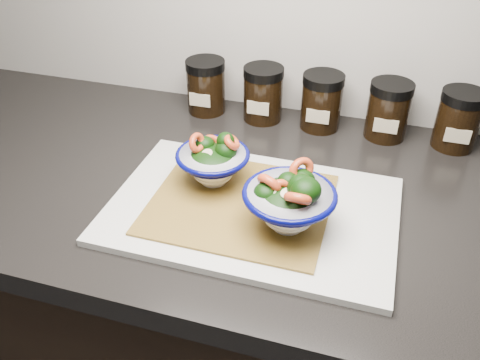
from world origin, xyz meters
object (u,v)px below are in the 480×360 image
(spice_jar_c, at_px, (322,101))
(spice_jar_e, at_px, (458,119))
(bowl_right, at_px, (290,201))
(spice_jar_a, at_px, (206,86))
(spice_jar_d, at_px, (388,110))
(cutting_board, at_px, (252,210))
(spice_jar_b, at_px, (263,94))
(bowl_left, at_px, (213,162))

(spice_jar_c, bearing_deg, spice_jar_e, 0.00)
(bowl_right, bearing_deg, spice_jar_a, 126.65)
(spice_jar_d, bearing_deg, cutting_board, -120.57)
(cutting_board, bearing_deg, spice_jar_b, 101.96)
(bowl_left, relative_size, spice_jar_c, 1.09)
(bowl_left, height_order, spice_jar_d, spice_jar_d)
(spice_jar_a, bearing_deg, bowl_right, -53.35)
(cutting_board, distance_m, bowl_left, 0.10)
(cutting_board, xyz_separation_m, spice_jar_b, (-0.07, 0.31, 0.05))
(cutting_board, height_order, spice_jar_c, spice_jar_c)
(spice_jar_b, bearing_deg, bowl_right, -69.12)
(spice_jar_a, xyz_separation_m, spice_jar_c, (0.24, 0.00, 0.00))
(bowl_left, xyz_separation_m, spice_jar_b, (0.01, 0.27, 0.00))
(cutting_board, xyz_separation_m, spice_jar_e, (0.31, 0.31, 0.05))
(spice_jar_e, bearing_deg, cutting_board, -135.06)
(bowl_right, bearing_deg, spice_jar_e, 54.20)
(cutting_board, height_order, spice_jar_a, spice_jar_a)
(cutting_board, distance_m, spice_jar_a, 0.37)
(bowl_left, bearing_deg, spice_jar_d, 45.13)
(spice_jar_b, distance_m, spice_jar_c, 0.12)
(cutting_board, distance_m, spice_jar_e, 0.44)
(cutting_board, height_order, spice_jar_d, spice_jar_d)
(spice_jar_b, bearing_deg, cutting_board, -78.04)
(bowl_left, distance_m, spice_jar_e, 0.47)
(bowl_right, distance_m, spice_jar_b, 0.37)
(spice_jar_a, xyz_separation_m, spice_jar_d, (0.37, 0.00, 0.00))
(spice_jar_a, bearing_deg, spice_jar_d, 0.00)
(cutting_board, relative_size, bowl_left, 3.67)
(bowl_left, xyz_separation_m, bowl_right, (0.14, -0.08, 0.01))
(spice_jar_b, distance_m, spice_jar_e, 0.38)
(spice_jar_e, bearing_deg, bowl_left, -145.92)
(bowl_left, distance_m, spice_jar_b, 0.27)
(spice_jar_c, bearing_deg, cutting_board, -99.95)
(bowl_right, xyz_separation_m, spice_jar_e, (0.25, 0.34, -0.00))
(bowl_left, relative_size, spice_jar_d, 1.09)
(spice_jar_a, bearing_deg, cutting_board, -58.58)
(spice_jar_c, bearing_deg, bowl_right, -88.29)
(bowl_left, relative_size, spice_jar_a, 1.09)
(spice_jar_d, bearing_deg, spice_jar_a, 180.00)
(spice_jar_a, relative_size, spice_jar_e, 1.00)
(spice_jar_d, height_order, spice_jar_e, same)
(spice_jar_d, distance_m, spice_jar_e, 0.13)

